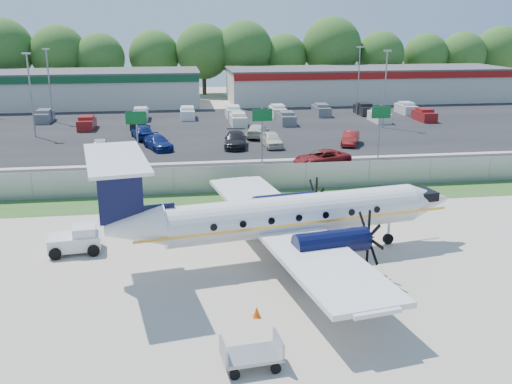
{
  "coord_description": "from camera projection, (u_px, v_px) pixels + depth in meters",
  "views": [
    {
      "loc": [
        -4.75,
        -26.88,
        12.28
      ],
      "look_at": [
        0.0,
        6.0,
        2.3
      ],
      "focal_mm": 40.0,
      "sensor_mm": 36.0,
      "label": 1
    }
  ],
  "objects": [
    {
      "name": "sign_left",
      "position": [
        137.0,
        126.0,
        49.24
      ],
      "size": [
        1.8,
        0.26,
        5.0
      ],
      "color": "gray",
      "rests_on": "ground"
    },
    {
      "name": "access_road",
      "position": [
        234.0,
        174.0,
        47.66
      ],
      "size": [
        170.0,
        8.0,
        0.02
      ],
      "primitive_type": "cube",
      "color": "black",
      "rests_on": "ground"
    },
    {
      "name": "cone_starboard_wing",
      "position": [
        206.0,
        186.0,
        43.27
      ],
      "size": [
        0.35,
        0.35,
        0.5
      ],
      "color": "#FF5008",
      "rests_on": "ground"
    },
    {
      "name": "parked_car_b",
      "position": [
        158.0,
        149.0,
        56.92
      ],
      "size": [
        3.46,
        5.1,
        1.37
      ],
      "primitive_type": "imported",
      "rotation": [
        0.0,
        0.0,
        0.36
      ],
      "color": "navy",
      "rests_on": "ground"
    },
    {
      "name": "building_west",
      "position": [
        42.0,
        89.0,
        84.37
      ],
      "size": [
        46.4,
        12.4,
        5.24
      ],
      "color": "beige",
      "rests_on": "ground"
    },
    {
      "name": "baggage_cart_near",
      "position": [
        251.0,
        354.0,
        20.94
      ],
      "size": [
        2.31,
        1.53,
        1.15
      ],
      "color": "gray",
      "rests_on": "ground"
    },
    {
      "name": "grass_verge",
      "position": [
        244.0,
        199.0,
        41.03
      ],
      "size": [
        170.0,
        4.0,
        0.02
      ],
      "primitive_type": "cube",
      "color": "#2D561E",
      "rests_on": "ground"
    },
    {
      "name": "building_east",
      "position": [
        367.0,
        84.0,
        91.21
      ],
      "size": [
        44.4,
        12.4,
        5.24
      ],
      "color": "beige",
      "rests_on": "ground"
    },
    {
      "name": "light_pole_nw",
      "position": [
        30.0,
        89.0,
        61.43
      ],
      "size": [
        0.9,
        0.35,
        9.09
      ],
      "color": "gray",
      "rests_on": "ground"
    },
    {
      "name": "light_pole_sw",
      "position": [
        49.0,
        80.0,
        70.91
      ],
      "size": [
        0.9,
        0.35,
        9.09
      ],
      "color": "gray",
      "rests_on": "ground"
    },
    {
      "name": "parked_car_a",
      "position": [
        101.0,
        154.0,
        55.02
      ],
      "size": [
        1.97,
        4.27,
        1.41
      ],
      "primitive_type": "imported",
      "rotation": [
        0.0,
        0.0,
        0.07
      ],
      "color": "silver",
      "rests_on": "ground"
    },
    {
      "name": "sign_right",
      "position": [
        381.0,
        120.0,
        52.25
      ],
      "size": [
        1.8,
        0.26,
        5.0
      ],
      "color": "gray",
      "rests_on": "ground"
    },
    {
      "name": "sign_mid",
      "position": [
        262.0,
        123.0,
        50.74
      ],
      "size": [
        1.8,
        0.26,
        5.0
      ],
      "color": "gray",
      "rests_on": "ground"
    },
    {
      "name": "parked_car_d",
      "position": [
        272.0,
        147.0,
        58.09
      ],
      "size": [
        1.98,
        4.52,
        1.51
      ],
      "primitive_type": "imported",
      "rotation": [
        0.0,
        0.0,
        0.04
      ],
      "color": "beige",
      "rests_on": "ground"
    },
    {
      "name": "baggage_cart_far",
      "position": [
        313.0,
        252.0,
        30.5
      ],
      "size": [
        1.99,
        1.55,
        0.91
      ],
      "color": "gray",
      "rests_on": "ground"
    },
    {
      "name": "road_car_mid",
      "position": [
        321.0,
        166.0,
        50.26
      ],
      "size": [
        5.66,
        3.85,
        1.44
      ],
      "primitive_type": "imported",
      "rotation": [
        0.0,
        0.0,
        -1.26
      ],
      "color": "maroon",
      "rests_on": "ground"
    },
    {
      "name": "aircraft",
      "position": [
        287.0,
        215.0,
        30.22
      ],
      "size": [
        20.29,
        19.91,
        6.2
      ],
      "color": "silver",
      "rests_on": "ground"
    },
    {
      "name": "perimeter_fence",
      "position": [
        241.0,
        178.0,
        42.64
      ],
      "size": [
        120.0,
        0.06,
        1.99
      ],
      "color": "gray",
      "rests_on": "ground"
    },
    {
      "name": "cone_port_wing",
      "position": [
        257.0,
        312.0,
        24.59
      ],
      "size": [
        0.35,
        0.35,
        0.49
      ],
      "color": "#FF5008",
      "rests_on": "ground"
    },
    {
      "name": "pushback_tug",
      "position": [
        77.0,
        240.0,
        31.43
      ],
      "size": [
        2.9,
        2.21,
        1.49
      ],
      "color": "silver",
      "rests_on": "ground"
    },
    {
      "name": "tree_line",
      "position": [
        201.0,
        94.0,
        99.8
      ],
      "size": [
        112.0,
        6.0,
        14.0
      ],
      "primitive_type": null,
      "color": "#2A5819",
      "rests_on": "ground"
    },
    {
      "name": "parked_car_g",
      "position": [
        258.0,
        137.0,
        62.84
      ],
      "size": [
        3.46,
        5.32,
        1.43
      ],
      "primitive_type": "imported",
      "rotation": [
        0.0,
        0.0,
        2.82
      ],
      "color": "beige",
      "rests_on": "ground"
    },
    {
      "name": "cone_nose",
      "position": [
        314.0,
        240.0,
        32.66
      ],
      "size": [
        0.35,
        0.35,
        0.49
      ],
      "color": "#FF5008",
      "rests_on": "ground"
    },
    {
      "name": "ground",
      "position": [
        272.0,
        267.0,
        29.66
      ],
      "size": [
        170.0,
        170.0,
        0.0
      ],
      "primitive_type": "plane",
      "color": "#B6AA9A",
      "rests_on": "ground"
    },
    {
      "name": "far_parking_rows",
      "position": [
        212.0,
        122.0,
        72.31
      ],
      "size": [
        56.0,
        10.0,
        1.6
      ],
      "primitive_type": null,
      "color": "gray",
      "rests_on": "ground"
    },
    {
      "name": "parked_car_c",
      "position": [
        235.0,
        147.0,
        57.88
      ],
      "size": [
        2.81,
        5.51,
        1.53
      ],
      "primitive_type": "imported",
      "rotation": [
        0.0,
        0.0,
        -0.13
      ],
      "color": "black",
      "rests_on": "ground"
    },
    {
      "name": "parking_lot",
      "position": [
        215.0,
        129.0,
        67.57
      ],
      "size": [
        170.0,
        32.0,
        0.02
      ],
      "primitive_type": "cube",
      "color": "black",
      "rests_on": "ground"
    },
    {
      "name": "parked_car_e",
      "position": [
        350.0,
        145.0,
        58.93
      ],
      "size": [
        3.04,
        4.47,
        1.4
      ],
      "primitive_type": "imported",
      "rotation": [
        0.0,
        0.0,
        -0.41
      ],
      "color": "maroon",
      "rests_on": "ground"
    },
    {
      "name": "light_pole_ne",
      "position": [
        385.0,
        84.0,
        66.91
      ],
      "size": [
        0.9,
        0.35,
        9.09
      ],
      "color": "gray",
      "rests_on": "ground"
    },
    {
      "name": "parked_car_f",
      "position": [
        143.0,
        139.0,
        61.95
      ],
      "size": [
        2.93,
        5.12,
        1.64
      ],
      "primitive_type": "imported",
      "rotation": [
        0.0,
        0.0,
        3.36
      ],
      "color": "navy",
      "rests_on": "ground"
    },
    {
      "name": "light_pole_se",
      "position": [
        359.0,
        76.0,
        76.39
      ],
      "size": [
        0.9,
        0.35,
        9.09
      ],
      "color": "gray",
      "rests_on": "ground"
    }
  ]
}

